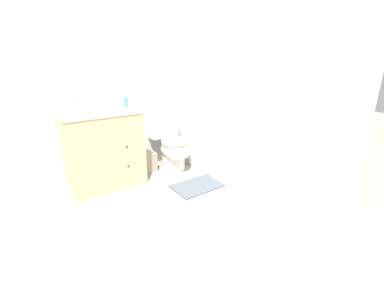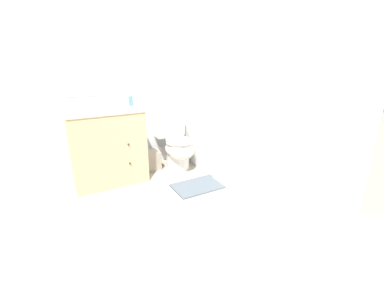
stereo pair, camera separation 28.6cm
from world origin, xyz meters
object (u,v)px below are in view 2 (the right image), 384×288
object	(u,v)px
bath_towel_folded	(247,136)
bath_mat	(198,186)
tissue_box	(112,104)
hand_towel_folded	(82,110)
sink_faucet	(100,103)
vanity_cabinet	(107,145)
wastebasket	(150,160)
bathtub	(231,150)
toilet	(177,145)
soap_dispenser	(131,101)

from	to	relation	value
bath_towel_folded	bath_mat	distance (m)	0.82
tissue_box	bath_towel_folded	xyz separation A→B (m)	(1.31, -0.86, -0.35)
hand_towel_folded	sink_faucet	bearing A→B (deg)	57.03
vanity_cabinet	wastebasket	world-z (taller)	vanity_cabinet
tissue_box	bath_mat	xyz separation A→B (m)	(0.77, -0.68, -0.94)
hand_towel_folded	bath_towel_folded	xyz separation A→B (m)	(1.66, -0.70, -0.34)
bath_towel_folded	bath_mat	xyz separation A→B (m)	(-0.54, 0.18, -0.59)
sink_faucet	wastebasket	world-z (taller)	sink_faucet
wastebasket	bath_towel_folded	size ratio (longest dim) A/B	0.82
bathtub	vanity_cabinet	bearing A→B (deg)	162.40
toilet	bath_towel_folded	size ratio (longest dim) A/B	2.27
vanity_cabinet	hand_towel_folded	distance (m)	0.56
sink_faucet	wastebasket	distance (m)	0.99
vanity_cabinet	toilet	xyz separation A→B (m)	(0.90, -0.07, -0.13)
toilet	tissue_box	world-z (taller)	tissue_box
vanity_cabinet	bath_towel_folded	size ratio (longest dim) A/B	2.89
wastebasket	tissue_box	size ratio (longest dim) A/B	1.96
soap_dispenser	bath_mat	size ratio (longest dim) A/B	0.25
sink_faucet	hand_towel_folded	world-z (taller)	sink_faucet
bath_towel_folded	sink_faucet	bearing A→B (deg)	142.59
vanity_cabinet	sink_faucet	distance (m)	0.51
toilet	soap_dispenser	size ratio (longest dim) A/B	4.74
toilet	tissue_box	xyz separation A→B (m)	(-0.80, 0.05, 0.62)
tissue_box	bath_mat	distance (m)	1.39
bath_towel_folded	tissue_box	bearing A→B (deg)	146.64
bathtub	bath_mat	world-z (taller)	bathtub
vanity_cabinet	bathtub	size ratio (longest dim) A/B	0.59
sink_faucet	toilet	world-z (taller)	sink_faucet
toilet	wastebasket	distance (m)	0.42
soap_dispenser	bath_towel_folded	bearing A→B (deg)	-40.14
toilet	bath_towel_folded	distance (m)	1.00
vanity_cabinet	tissue_box	distance (m)	0.49
sink_faucet	soap_dispenser	xyz separation A→B (m)	(0.34, -0.17, 0.03)
bathtub	tissue_box	xyz separation A→B (m)	(-1.41, 0.46, 0.67)
tissue_box	soap_dispenser	world-z (taller)	soap_dispenser
soap_dispenser	bath_towel_folded	distance (m)	1.45
sink_faucet	hand_towel_folded	distance (m)	0.45
toilet	bath_towel_folded	xyz separation A→B (m)	(0.51, -0.81, 0.27)
sink_faucet	tissue_box	size ratio (longest dim) A/B	1.09
bath_towel_folded	wastebasket	bearing A→B (deg)	131.97
bath_mat	bath_towel_folded	bearing A→B (deg)	-18.69
tissue_box	bath_mat	bearing A→B (deg)	-41.48
soap_dispenser	bathtub	bearing A→B (deg)	-23.18
vanity_cabinet	wastebasket	xyz separation A→B (m)	(0.56, 0.07, -0.33)
toilet	hand_towel_folded	size ratio (longest dim) A/B	2.60
soap_dispenser	bath_towel_folded	xyz separation A→B (m)	(1.07, -0.91, -0.37)
wastebasket	bath_towel_folded	xyz separation A→B (m)	(0.85, -0.95, 0.47)
bath_towel_folded	toilet	bearing A→B (deg)	122.32
bathtub	toilet	bearing A→B (deg)	146.31
vanity_cabinet	bathtub	bearing A→B (deg)	-17.60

